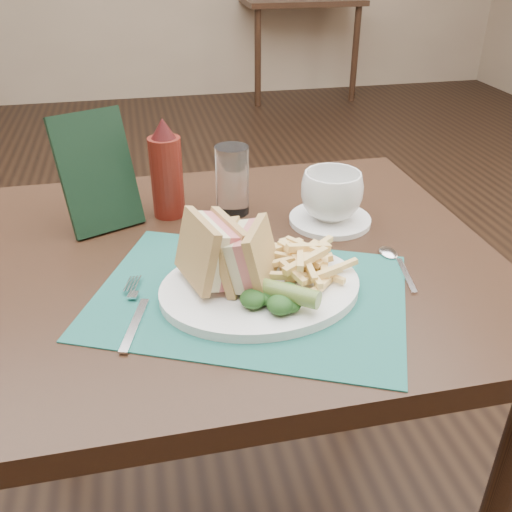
{
  "coord_description": "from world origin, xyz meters",
  "views": [
    {
      "loc": [
        -0.12,
        -1.32,
        1.22
      ],
      "look_at": [
        0.03,
        -0.6,
        0.8
      ],
      "focal_mm": 40.0,
      "sensor_mm": 36.0,
      "label": 1
    }
  ],
  "objects_px": {
    "table_main": "(230,416)",
    "saucer": "(330,220)",
    "plate": "(260,288)",
    "check_presenter": "(97,172)",
    "sandwich_half_a": "(197,254)",
    "coffee_cup": "(332,195)",
    "sandwich_half_b": "(233,254)",
    "ketchup_bottle": "(166,168)",
    "table_bg_right": "(296,47)",
    "placemat": "(250,295)",
    "drinking_glass": "(232,180)"
  },
  "relations": [
    {
      "from": "table_main",
      "to": "saucer",
      "type": "bearing_deg",
      "value": 19.89
    },
    {
      "from": "plate",
      "to": "check_presenter",
      "type": "height_order",
      "value": "check_presenter"
    },
    {
      "from": "sandwich_half_a",
      "to": "check_presenter",
      "type": "xyz_separation_m",
      "value": [
        -0.14,
        0.26,
        0.03
      ]
    },
    {
      "from": "table_main",
      "to": "plate",
      "type": "xyz_separation_m",
      "value": [
        0.03,
        -0.13,
        0.38
      ]
    },
    {
      "from": "coffee_cup",
      "to": "table_main",
      "type": "bearing_deg",
      "value": -160.11
    },
    {
      "from": "table_main",
      "to": "plate",
      "type": "bearing_deg",
      "value": -75.97
    },
    {
      "from": "sandwich_half_b",
      "to": "coffee_cup",
      "type": "bearing_deg",
      "value": 68.43
    },
    {
      "from": "plate",
      "to": "ketchup_bottle",
      "type": "xyz_separation_m",
      "value": [
        -0.11,
        0.3,
        0.08
      ]
    },
    {
      "from": "table_bg_right",
      "to": "saucer",
      "type": "relative_size",
      "value": 6.0
    },
    {
      "from": "table_bg_right",
      "to": "placemat",
      "type": "height_order",
      "value": "placemat"
    },
    {
      "from": "table_main",
      "to": "placemat",
      "type": "xyz_separation_m",
      "value": [
        0.02,
        -0.13,
        0.38
      ]
    },
    {
      "from": "table_main",
      "to": "check_presenter",
      "type": "distance_m",
      "value": 0.54
    },
    {
      "from": "table_bg_right",
      "to": "check_presenter",
      "type": "bearing_deg",
      "value": -110.89
    },
    {
      "from": "plate",
      "to": "coffee_cup",
      "type": "bearing_deg",
      "value": 44.8
    },
    {
      "from": "drinking_glass",
      "to": "plate",
      "type": "bearing_deg",
      "value": -91.92
    },
    {
      "from": "sandwich_half_b",
      "to": "coffee_cup",
      "type": "relative_size",
      "value": 0.85
    },
    {
      "from": "sandwich_half_a",
      "to": "sandwich_half_b",
      "type": "height_order",
      "value": "sandwich_half_a"
    },
    {
      "from": "sandwich_half_a",
      "to": "table_main",
      "type": "bearing_deg",
      "value": 47.32
    },
    {
      "from": "saucer",
      "to": "drinking_glass",
      "type": "relative_size",
      "value": 1.15
    },
    {
      "from": "drinking_glass",
      "to": "saucer",
      "type": "bearing_deg",
      "value": -25.9
    },
    {
      "from": "ketchup_bottle",
      "to": "check_presenter",
      "type": "distance_m",
      "value": 0.12
    },
    {
      "from": "drinking_glass",
      "to": "placemat",
      "type": "bearing_deg",
      "value": -95.16
    },
    {
      "from": "table_main",
      "to": "coffee_cup",
      "type": "distance_m",
      "value": 0.48
    },
    {
      "from": "table_main",
      "to": "table_bg_right",
      "type": "height_order",
      "value": "same"
    },
    {
      "from": "sandwich_half_b",
      "to": "ketchup_bottle",
      "type": "relative_size",
      "value": 0.51
    },
    {
      "from": "saucer",
      "to": "coffee_cup",
      "type": "xyz_separation_m",
      "value": [
        0.0,
        0.0,
        0.05
      ]
    },
    {
      "from": "table_main",
      "to": "drinking_glass",
      "type": "distance_m",
      "value": 0.47
    },
    {
      "from": "table_main",
      "to": "ketchup_bottle",
      "type": "bearing_deg",
      "value": 114.35
    },
    {
      "from": "table_bg_right",
      "to": "plate",
      "type": "xyz_separation_m",
      "value": [
        -1.19,
        -4.01,
        0.38
      ]
    },
    {
      "from": "table_bg_right",
      "to": "coffee_cup",
      "type": "xyz_separation_m",
      "value": [
        -1.02,
        -3.81,
        0.43
      ]
    },
    {
      "from": "table_bg_right",
      "to": "drinking_glass",
      "type": "relative_size",
      "value": 6.92
    },
    {
      "from": "table_bg_right",
      "to": "ketchup_bottle",
      "type": "height_order",
      "value": "ketchup_bottle"
    },
    {
      "from": "plate",
      "to": "drinking_glass",
      "type": "bearing_deg",
      "value": 83.95
    },
    {
      "from": "plate",
      "to": "check_presenter",
      "type": "distance_m",
      "value": 0.37
    },
    {
      "from": "ketchup_bottle",
      "to": "placemat",
      "type": "bearing_deg",
      "value": -72.91
    },
    {
      "from": "placemat",
      "to": "plate",
      "type": "bearing_deg",
      "value": 12.51
    },
    {
      "from": "sandwich_half_a",
      "to": "coffee_cup",
      "type": "relative_size",
      "value": 0.94
    },
    {
      "from": "sandwich_half_b",
      "to": "drinking_glass",
      "type": "xyz_separation_m",
      "value": [
        0.05,
        0.27,
        -0.0
      ]
    },
    {
      "from": "placemat",
      "to": "ketchup_bottle",
      "type": "relative_size",
      "value": 2.42
    },
    {
      "from": "coffee_cup",
      "to": "saucer",
      "type": "bearing_deg",
      "value": 0.0
    },
    {
      "from": "placemat",
      "to": "plate",
      "type": "distance_m",
      "value": 0.02
    },
    {
      "from": "plate",
      "to": "sandwich_half_b",
      "type": "xyz_separation_m",
      "value": [
        -0.04,
        0.01,
        0.06
      ]
    },
    {
      "from": "plate",
      "to": "check_presenter",
      "type": "relative_size",
      "value": 1.42
    },
    {
      "from": "plate",
      "to": "ketchup_bottle",
      "type": "height_order",
      "value": "ketchup_bottle"
    },
    {
      "from": "plate",
      "to": "coffee_cup",
      "type": "relative_size",
      "value": 2.69
    },
    {
      "from": "placemat",
      "to": "coffee_cup",
      "type": "height_order",
      "value": "coffee_cup"
    },
    {
      "from": "sandwich_half_b",
      "to": "check_presenter",
      "type": "bearing_deg",
      "value": 152.33
    },
    {
      "from": "table_bg_right",
      "to": "ketchup_bottle",
      "type": "bearing_deg",
      "value": -109.35
    },
    {
      "from": "sandwich_half_a",
      "to": "sandwich_half_b",
      "type": "bearing_deg",
      "value": -19.57
    },
    {
      "from": "drinking_glass",
      "to": "check_presenter",
      "type": "height_order",
      "value": "check_presenter"
    }
  ]
}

